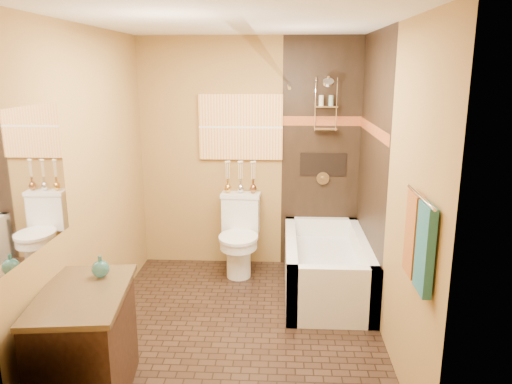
# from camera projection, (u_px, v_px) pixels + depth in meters

# --- Properties ---
(floor) EXTENTS (3.00, 3.00, 0.00)m
(floor) POSITION_uv_depth(u_px,v_px,m) (239.00, 327.00, 4.29)
(floor) COLOR black
(floor) RESTS_ON ground
(wall_left) EXTENTS (0.02, 3.00, 2.50)m
(wall_left) POSITION_uv_depth(u_px,v_px,m) (91.00, 184.00, 4.05)
(wall_left) COLOR olive
(wall_left) RESTS_ON floor
(wall_right) EXTENTS (0.02, 3.00, 2.50)m
(wall_right) POSITION_uv_depth(u_px,v_px,m) (389.00, 188.00, 3.93)
(wall_right) COLOR olive
(wall_right) RESTS_ON floor
(wall_back) EXTENTS (2.40, 0.02, 2.50)m
(wall_back) POSITION_uv_depth(u_px,v_px,m) (250.00, 154.00, 5.44)
(wall_back) COLOR olive
(wall_back) RESTS_ON floor
(wall_front) EXTENTS (2.40, 0.02, 2.50)m
(wall_front) POSITION_uv_depth(u_px,v_px,m) (212.00, 254.00, 2.54)
(wall_front) COLOR olive
(wall_front) RESTS_ON floor
(ceiling) EXTENTS (3.00, 3.00, 0.00)m
(ceiling) POSITION_uv_depth(u_px,v_px,m) (236.00, 22.00, 3.69)
(ceiling) COLOR silver
(ceiling) RESTS_ON wall_back
(alcove_tile_back) EXTENTS (0.85, 0.01, 2.50)m
(alcove_tile_back) POSITION_uv_depth(u_px,v_px,m) (321.00, 155.00, 5.39)
(alcove_tile_back) COLOR black
(alcove_tile_back) RESTS_ON wall_back
(alcove_tile_right) EXTENTS (0.01, 1.50, 2.50)m
(alcove_tile_right) POSITION_uv_depth(u_px,v_px,m) (371.00, 169.00, 4.66)
(alcove_tile_right) COLOR black
(alcove_tile_right) RESTS_ON wall_right
(mosaic_band_back) EXTENTS (0.85, 0.01, 0.10)m
(mosaic_band_back) POSITION_uv_depth(u_px,v_px,m) (322.00, 121.00, 5.29)
(mosaic_band_back) COLOR maroon
(mosaic_band_back) RESTS_ON alcove_tile_back
(mosaic_band_right) EXTENTS (0.01, 1.50, 0.10)m
(mosaic_band_right) POSITION_uv_depth(u_px,v_px,m) (373.00, 130.00, 4.57)
(mosaic_band_right) COLOR maroon
(mosaic_band_right) RESTS_ON alcove_tile_right
(alcove_niche) EXTENTS (0.50, 0.01, 0.25)m
(alcove_niche) POSITION_uv_depth(u_px,v_px,m) (323.00, 164.00, 5.41)
(alcove_niche) COLOR black
(alcove_niche) RESTS_ON alcove_tile_back
(shower_fixtures) EXTENTS (0.24, 0.33, 1.16)m
(shower_fixtures) POSITION_uv_depth(u_px,v_px,m) (326.00, 118.00, 5.18)
(shower_fixtures) COLOR silver
(shower_fixtures) RESTS_ON floor
(curtain_rod) EXTENTS (0.03, 1.55, 0.03)m
(curtain_rod) POSITION_uv_depth(u_px,v_px,m) (288.00, 85.00, 4.51)
(curtain_rod) COLOR silver
(curtain_rod) RESTS_ON wall_back
(towel_bar) EXTENTS (0.02, 0.55, 0.02)m
(towel_bar) POSITION_uv_depth(u_px,v_px,m) (421.00, 197.00, 2.87)
(towel_bar) COLOR silver
(towel_bar) RESTS_ON wall_right
(towel_teal) EXTENTS (0.05, 0.22, 0.52)m
(towel_teal) POSITION_uv_depth(u_px,v_px,m) (425.00, 249.00, 2.81)
(towel_teal) COLOR #1C4E5F
(towel_teal) RESTS_ON towel_bar
(towel_rust) EXTENTS (0.05, 0.22, 0.52)m
(towel_rust) POSITION_uv_depth(u_px,v_px,m) (413.00, 234.00, 3.06)
(towel_rust) COLOR brown
(towel_rust) RESTS_ON towel_bar
(sunset_painting) EXTENTS (0.90, 0.04, 0.70)m
(sunset_painting) POSITION_uv_depth(u_px,v_px,m) (241.00, 127.00, 5.35)
(sunset_painting) COLOR orange
(sunset_painting) RESTS_ON wall_back
(vanity_mirror) EXTENTS (0.01, 1.00, 0.90)m
(vanity_mirror) POSITION_uv_depth(u_px,v_px,m) (28.00, 182.00, 3.02)
(vanity_mirror) COLOR white
(vanity_mirror) RESTS_ON wall_left
(bathtub) EXTENTS (0.80, 1.50, 0.55)m
(bathtub) POSITION_uv_depth(u_px,v_px,m) (326.00, 271.00, 4.93)
(bathtub) COLOR white
(bathtub) RESTS_ON floor
(toilet) EXTENTS (0.44, 0.64, 0.84)m
(toilet) POSITION_uv_depth(u_px,v_px,m) (239.00, 235.00, 5.36)
(toilet) COLOR white
(toilet) RESTS_ON floor
(vanity) EXTENTS (0.64, 0.94, 0.78)m
(vanity) POSITION_uv_depth(u_px,v_px,m) (86.00, 346.00, 3.28)
(vanity) COLOR black
(vanity) RESTS_ON floor
(teal_bottle) EXTENTS (0.14, 0.14, 0.19)m
(teal_bottle) POSITION_uv_depth(u_px,v_px,m) (100.00, 267.00, 3.39)
(teal_bottle) COLOR #226665
(teal_bottle) RESTS_ON vanity
(bud_vases) EXTENTS (0.35, 0.07, 0.35)m
(bud_vases) POSITION_uv_depth(u_px,v_px,m) (240.00, 176.00, 5.40)
(bud_vases) COLOR gold
(bud_vases) RESTS_ON toilet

